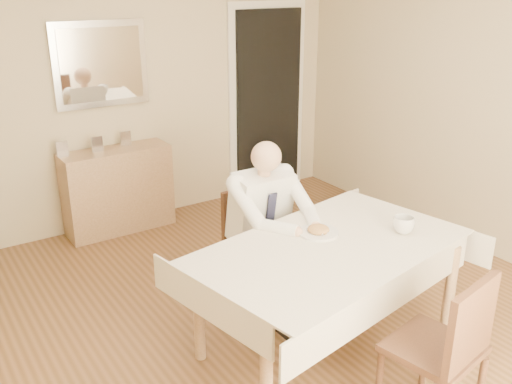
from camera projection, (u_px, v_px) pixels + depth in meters
room at (289, 154)px, 3.37m from camera, size 5.00×5.02×2.60m
doorway at (268, 102)px, 6.20m from camera, size 0.96×0.07×2.10m
mirror at (101, 64)px, 5.08m from camera, size 0.86×0.04×0.76m
dining_table at (329, 258)px, 3.50m from camera, size 1.89×1.31×0.75m
chair_far at (252, 237)px, 4.25m from camera, size 0.41×0.41×0.83m
chair_near at (448, 344)px, 2.92m from camera, size 0.51×0.51×0.92m
seated_man at (274, 222)px, 3.95m from camera, size 0.48×0.72×1.24m
plate at (318, 233)px, 3.62m from camera, size 0.26×0.26×0.02m
food at (318, 229)px, 3.61m from camera, size 0.14×0.14×0.06m
knife at (329, 232)px, 3.59m from camera, size 0.01×0.13×0.01m
fork at (320, 235)px, 3.55m from camera, size 0.01×0.13×0.01m
coffee_mug at (404, 225)px, 3.62m from camera, size 0.17×0.17×0.11m
sideboard at (118, 190)px, 5.37m from camera, size 1.00×0.35×0.80m
photo_frame_left at (62, 149)px, 4.99m from camera, size 0.10×0.02×0.14m
photo_frame_center at (97, 144)px, 5.14m from camera, size 0.10×0.02×0.14m
photo_frame_right at (126, 139)px, 5.31m from camera, size 0.10×0.02×0.14m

